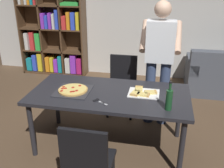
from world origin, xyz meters
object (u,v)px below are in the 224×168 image
at_px(chair_near_camera, 88,161).
at_px(pepperoni_pizza_on_tray, 73,90).
at_px(bookshelf, 52,33).
at_px(dining_table, 109,98).
at_px(wine_bottle, 169,99).
at_px(person_serving_pizza, 159,57).
at_px(kitchen_scissors, 98,101).
at_px(chair_far_side, 122,81).

relative_size(chair_near_camera, pepperoni_pizza_on_tray, 2.18).
bearing_deg(bookshelf, dining_table, -53.72).
distance_m(chair_near_camera, pepperoni_pizza_on_tray, 1.03).
distance_m(dining_table, wine_bottle, 0.76).
bearing_deg(person_serving_pizza, kitchen_scissors, -122.30).
bearing_deg(chair_far_side, pepperoni_pizza_on_tray, -113.97).
distance_m(dining_table, bookshelf, 2.95).
bearing_deg(chair_far_side, kitchen_scissors, -93.45).
bearing_deg(chair_near_camera, bookshelf, 117.73).
bearing_deg(chair_far_side, person_serving_pizza, -22.11).
relative_size(chair_near_camera, kitchen_scissors, 4.70).
xyz_separation_m(chair_far_side, person_serving_pizza, (0.54, -0.22, 0.49)).
xyz_separation_m(chair_near_camera, kitchen_scissors, (-0.07, 0.69, 0.24)).
relative_size(dining_table, wine_bottle, 5.95).
bearing_deg(chair_far_side, wine_bottle, -60.59).
bearing_deg(chair_far_side, chair_near_camera, -90.00).
bearing_deg(wine_bottle, person_serving_pizza, 98.21).
xyz_separation_m(dining_table, bookshelf, (-1.74, 2.38, 0.20)).
bearing_deg(wine_bottle, chair_far_side, 119.41).
height_order(wine_bottle, kitchen_scissors, wine_bottle).
relative_size(pepperoni_pizza_on_tray, wine_bottle, 1.30).
bearing_deg(wine_bottle, chair_near_camera, -135.81).
bearing_deg(kitchen_scissors, dining_table, 73.96).
distance_m(chair_far_side, pepperoni_pizza_on_tray, 1.11).
xyz_separation_m(chair_far_side, pepperoni_pizza_on_tray, (-0.44, -0.99, 0.25)).
bearing_deg(bookshelf, kitchen_scissors, -57.51).
xyz_separation_m(dining_table, person_serving_pizza, (0.54, 0.72, 0.32)).
xyz_separation_m(bookshelf, kitchen_scissors, (1.67, -2.63, -0.13)).
relative_size(chair_near_camera, wine_bottle, 2.85).
relative_size(bookshelf, pepperoni_pizza_on_tray, 4.73).
distance_m(chair_far_side, kitchen_scissors, 1.22).
relative_size(chair_far_side, wine_bottle, 2.85).
distance_m(bookshelf, wine_bottle, 3.60).
relative_size(dining_table, person_serving_pizza, 1.08).
xyz_separation_m(chair_far_side, kitchen_scissors, (-0.07, -1.19, 0.24)).
relative_size(chair_near_camera, person_serving_pizza, 0.51).
distance_m(chair_near_camera, chair_far_side, 1.88).
bearing_deg(bookshelf, wine_bottle, -47.50).
distance_m(bookshelf, pepperoni_pizza_on_tray, 2.75).
height_order(dining_table, bookshelf, bookshelf).
bearing_deg(person_serving_pizza, bookshelf, 144.10).
distance_m(bookshelf, kitchen_scissors, 3.12).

